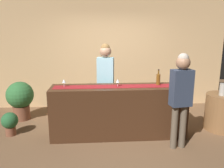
{
  "coord_description": "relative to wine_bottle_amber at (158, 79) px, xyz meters",
  "views": [
    {
      "loc": [
        -0.41,
        -4.08,
        1.96
      ],
      "look_at": [
        -0.12,
        0.0,
        1.02
      ],
      "focal_mm": 36.35,
      "sensor_mm": 36.0,
      "label": 1
    }
  ],
  "objects": [
    {
      "name": "bartender",
      "position": [
        -0.99,
        0.51,
        -0.01
      ],
      "size": [
        0.37,
        0.26,
        1.74
      ],
      "rotation": [
        0.0,
        0.0,
        2.96
      ],
      "color": "#26262B",
      "rests_on": "ground"
    },
    {
      "name": "counter_runner_cloth",
      "position": [
        -0.77,
        -0.07,
        -0.11
      ],
      "size": [
        2.4,
        0.28,
        0.01
      ],
      "primitive_type": "cube",
      "color": "maroon",
      "rests_on": "bar_counter"
    },
    {
      "name": "wine_bottle_clear",
      "position": [
        0.28,
        -0.11,
        0.0
      ],
      "size": [
        0.07,
        0.07,
        0.3
      ],
      "color": "#B2C6C1",
      "rests_on": "bar_counter"
    },
    {
      "name": "vase_on_side_table",
      "position": [
        1.3,
        -0.0,
        -0.23
      ],
      "size": [
        0.13,
        0.13,
        0.24
      ],
      "primitive_type": "cylinder",
      "color": "#A8A399",
      "rests_on": "round_side_table"
    },
    {
      "name": "back_wall",
      "position": [
        -0.77,
        1.83,
        0.36
      ],
      "size": [
        6.0,
        0.12,
        2.9
      ],
      "primitive_type": "cube",
      "color": "tan",
      "rests_on": "ground"
    },
    {
      "name": "ground_plane",
      "position": [
        -0.77,
        -0.07,
        -1.09
      ],
      "size": [
        10.0,
        10.0,
        0.0
      ],
      "primitive_type": "plane",
      "color": "brown"
    },
    {
      "name": "bar_counter",
      "position": [
        -0.77,
        -0.07,
        -0.6
      ],
      "size": [
        2.52,
        0.6,
        0.97
      ],
      "primitive_type": "cube",
      "color": "#3D2314",
      "rests_on": "ground"
    },
    {
      "name": "wine_bottle_amber",
      "position": [
        0.0,
        0.0,
        0.0
      ],
      "size": [
        0.07,
        0.07,
        0.3
      ],
      "color": "brown",
      "rests_on": "bar_counter"
    },
    {
      "name": "wine_glass_near_customer",
      "position": [
        -1.78,
        -0.04,
        -0.01
      ],
      "size": [
        0.07,
        0.07,
        0.14
      ],
      "color": "silver",
      "rests_on": "bar_counter"
    },
    {
      "name": "round_side_table",
      "position": [
        1.38,
        0.05,
        -0.72
      ],
      "size": [
        0.68,
        0.68,
        0.74
      ],
      "primitive_type": "cylinder",
      "color": "brown",
      "rests_on": "ground"
    },
    {
      "name": "customer_sipping",
      "position": [
        0.21,
        -0.64,
        -0.08
      ],
      "size": [
        0.36,
        0.25,
        1.64
      ],
      "rotation": [
        0.0,
        0.0,
        0.14
      ],
      "color": "brown",
      "rests_on": "ground"
    },
    {
      "name": "potted_plant_tall",
      "position": [
        -2.91,
        0.9,
        -0.58
      ],
      "size": [
        0.6,
        0.6,
        0.88
      ],
      "color": "brown",
      "rests_on": "ground"
    },
    {
      "name": "potted_plant_small",
      "position": [
        -2.86,
        0.06,
        -0.82
      ],
      "size": [
        0.31,
        0.31,
        0.46
      ],
      "color": "brown",
      "rests_on": "ground"
    },
    {
      "name": "wine_glass_mid_counter",
      "position": [
        -0.78,
        -0.08,
        -0.01
      ],
      "size": [
        0.07,
        0.07,
        0.14
      ],
      "color": "silver",
      "rests_on": "bar_counter"
    }
  ]
}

